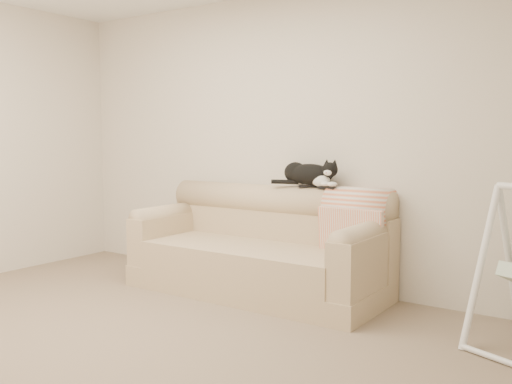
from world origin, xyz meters
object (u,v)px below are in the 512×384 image
(sofa, at_px, (261,251))
(tuxedo_cat, at_px, (309,174))
(remote_a, at_px, (309,186))
(remote_b, at_px, (327,188))

(sofa, xyz_separation_m, tuxedo_cat, (0.33, 0.25, 0.66))
(sofa, bearing_deg, remote_a, 37.92)
(remote_a, distance_m, tuxedo_cat, 0.10)
(sofa, height_order, tuxedo_cat, tuxedo_cat)
(remote_b, bearing_deg, tuxedo_cat, 168.31)
(sofa, xyz_separation_m, remote_b, (0.52, 0.21, 0.56))
(sofa, relative_size, tuxedo_cat, 3.60)
(remote_a, xyz_separation_m, remote_b, (0.19, -0.05, -0.00))
(remote_a, bearing_deg, remote_b, -13.33)
(remote_a, height_order, remote_b, remote_a)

